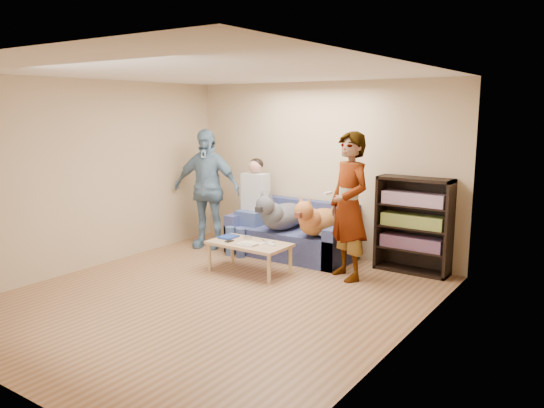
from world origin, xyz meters
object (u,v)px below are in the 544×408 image
Objects in this scene: dog_tan at (317,220)px; bookshelf at (414,223)px; camera_silver at (248,238)px; sofa at (292,237)px; person_seated at (252,202)px; notebook_blue at (229,237)px; dog_gray at (281,215)px; person_standing_left at (206,189)px; person_standing_right at (349,206)px; coffee_table at (249,246)px.

bookshelf reaches higher than dog_tan.
sofa is at bearing 82.25° from camera_silver.
sofa is 0.70m from dog_tan.
notebook_blue is at bearing -73.87° from person_seated.
notebook_blue is 0.21× the size of dog_gray.
bookshelf reaches higher than camera_silver.
dog_gray is at bearing 85.09° from camera_silver.
bookshelf is (1.80, 0.23, 0.40)m from sofa.
dog_tan reaches higher than notebook_blue.
person_seated is (0.73, 0.22, -0.17)m from person_standing_left.
dog_tan is (1.95, 0.13, -0.30)m from person_standing_left.
person_standing_right is at bearing -25.54° from dog_tan.
person_standing_right is 1.01× the size of sofa.
person_standing_left is 1.49m from camera_silver.
coffee_table is at bearing -86.14° from dog_gray.
dog_tan is (1.22, -0.09, -0.13)m from person_seated.
person_standing_right reaches higher than camera_silver.
person_standing_right reaches higher than dog_gray.
person_standing_left is 1.72× the size of coffee_table.
dog_gray is 1.15× the size of coffee_table.
dog_tan is (0.56, -0.21, 0.37)m from sofa.
camera_silver reaches higher than notebook_blue.
person_standing_right is 1.47m from sofa.
person_seated is (-0.66, -0.13, 0.49)m from sofa.
person_seated is 1.25× the size of dog_tan.
person_standing_left reaches higher than camera_silver.
bookshelf is (3.20, 0.58, -0.27)m from person_standing_left.
camera_silver is 0.08× the size of bookshelf.
sofa is at bearing 10.79° from person_seated.
dog_gray is (1.33, 0.13, -0.29)m from person_standing_left.
person_standing_right is at bearing 24.26° from coffee_table.
person_seated reaches higher than camera_silver.
person_seated is (-0.54, 0.82, 0.33)m from camera_silver.
notebook_blue is 2.36× the size of camera_silver.
bookshelf is at bearing 35.65° from coffee_table.
camera_silver is 0.07× the size of person_seated.
sofa is 1.73× the size of coffee_table.
notebook_blue is 0.90m from dog_gray.
bookshelf is at bearing 13.47° from dog_gray.
person_seated reaches higher than dog_gray.
coffee_table is (-1.20, -0.54, -0.59)m from person_standing_right.
person_seated is at bearing 123.30° from camera_silver.
dog_gray is at bearing -166.53° from bookshelf.
camera_silver is (-1.32, -0.42, -0.51)m from person_standing_right.
dog_tan is 1.07× the size of coffee_table.
dog_gray reaches higher than camera_silver.
coffee_table is at bearing -45.00° from camera_silver.
person_standing_right is at bearing -11.94° from person_seated.
camera_silver reaches higher than coffee_table.
notebook_blue is 0.20× the size of bookshelf.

